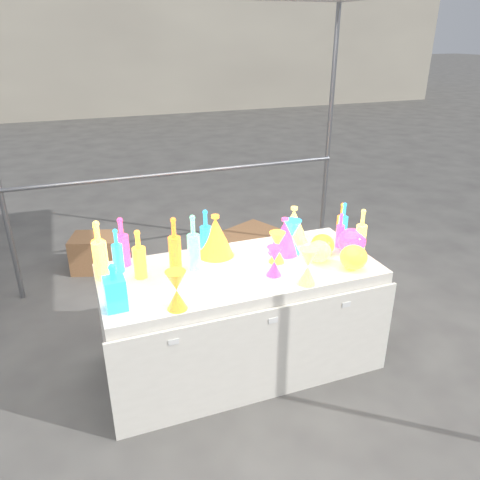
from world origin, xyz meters
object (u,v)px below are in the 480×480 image
object	(u,v)px
cardboard_box_closed	(98,253)
hourglass_0	(177,290)
bottle_0	(98,246)
display_table	(240,317)
lampshade_0	(216,235)
globe_0	(353,259)

from	to	relation	value
cardboard_box_closed	hourglass_0	distance (m)	2.30
bottle_0	hourglass_0	distance (m)	0.76
cardboard_box_closed	display_table	bearing A→B (deg)	-48.63
cardboard_box_closed	lampshade_0	xyz separation A→B (m)	(0.72, -1.59, 0.72)
hourglass_0	globe_0	distance (m)	1.18
display_table	bottle_0	size ratio (longest dim) A/B	6.06
display_table	bottle_0	world-z (taller)	bottle_0
display_table	cardboard_box_closed	world-z (taller)	display_table
hourglass_0	lampshade_0	xyz separation A→B (m)	(0.41, 0.58, 0.03)
cardboard_box_closed	lampshade_0	bearing A→B (deg)	-47.93
cardboard_box_closed	bottle_0	distance (m)	1.67
cardboard_box_closed	globe_0	xyz separation A→B (m)	(1.49, -2.09, 0.65)
display_table	globe_0	world-z (taller)	globe_0
display_table	bottle_0	bearing A→B (deg)	158.16
display_table	cardboard_box_closed	bearing A→B (deg)	113.65
bottle_0	hourglass_0	size ratio (longest dim) A/B	1.31
lampshade_0	cardboard_box_closed	bearing A→B (deg)	95.13
cardboard_box_closed	bottle_0	size ratio (longest dim) A/B	1.57
bottle_0	globe_0	size ratio (longest dim) A/B	1.71
bottle_0	globe_0	xyz separation A→B (m)	(1.53, -0.59, -0.08)
cardboard_box_closed	lampshade_0	distance (m)	1.89
display_table	globe_0	size ratio (longest dim) A/B	10.39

